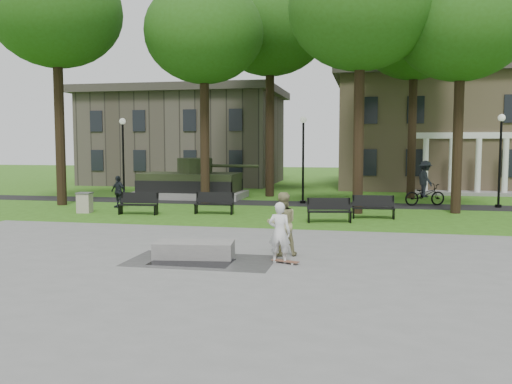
% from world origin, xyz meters
% --- Properties ---
extents(ground, '(120.00, 120.00, 0.00)m').
position_xyz_m(ground, '(0.00, 0.00, 0.00)').
color(ground, '#2F5714').
rests_on(ground, ground).
extents(plaza, '(22.00, 16.00, 0.02)m').
position_xyz_m(plaza, '(0.00, -5.00, 0.01)').
color(plaza, gray).
rests_on(plaza, ground).
extents(footpath, '(44.00, 2.60, 0.01)m').
position_xyz_m(footpath, '(0.00, 12.00, 0.01)').
color(footpath, black).
rests_on(footpath, ground).
extents(building_right, '(17.00, 12.00, 8.60)m').
position_xyz_m(building_right, '(10.00, 26.00, 4.34)').
color(building_right, '#9E8460').
rests_on(building_right, ground).
extents(building_left, '(15.00, 10.00, 7.20)m').
position_xyz_m(building_left, '(-11.00, 26.50, 3.60)').
color(building_left, '#4C443D').
rests_on(building_left, ground).
extents(tree_0, '(6.80, 6.80, 12.97)m').
position_xyz_m(tree_0, '(-12.00, 9.00, 10.03)').
color(tree_0, black).
rests_on(tree_0, ground).
extents(tree_1, '(6.20, 6.20, 11.63)m').
position_xyz_m(tree_1, '(-4.50, 10.50, 8.95)').
color(tree_1, black).
rests_on(tree_1, ground).
extents(tree_2, '(6.60, 6.60, 12.16)m').
position_xyz_m(tree_2, '(3.50, 8.50, 9.32)').
color(tree_2, black).
rests_on(tree_2, ground).
extents(tree_3, '(6.00, 6.00, 11.19)m').
position_xyz_m(tree_3, '(8.00, 9.50, 8.60)').
color(tree_3, black).
rests_on(tree_3, ground).
extents(tree_4, '(7.20, 7.20, 13.50)m').
position_xyz_m(tree_4, '(-2.00, 16.00, 10.39)').
color(tree_4, black).
rests_on(tree_4, ground).
extents(tree_5, '(6.40, 6.40, 12.44)m').
position_xyz_m(tree_5, '(6.50, 16.50, 9.67)').
color(tree_5, black).
rests_on(tree_5, ground).
extents(lamp_left, '(0.36, 0.36, 4.73)m').
position_xyz_m(lamp_left, '(-10.00, 12.30, 2.79)').
color(lamp_left, black).
rests_on(lamp_left, ground).
extents(lamp_mid, '(0.36, 0.36, 4.73)m').
position_xyz_m(lamp_mid, '(0.50, 12.30, 2.79)').
color(lamp_mid, black).
rests_on(lamp_mid, ground).
extents(lamp_right, '(0.36, 0.36, 4.73)m').
position_xyz_m(lamp_right, '(10.50, 12.30, 2.79)').
color(lamp_right, black).
rests_on(lamp_right, ground).
extents(tank_monument, '(7.45, 3.40, 2.40)m').
position_xyz_m(tank_monument, '(-6.46, 14.00, 0.86)').
color(tank_monument, gray).
rests_on(tank_monument, ground).
extents(puddle, '(2.20, 1.20, 0.00)m').
position_xyz_m(puddle, '(-0.72, -3.19, 0.02)').
color(puddle, black).
rests_on(puddle, plaza).
extents(concrete_block, '(2.31, 1.27, 0.45)m').
position_xyz_m(concrete_block, '(-0.84, -2.60, 0.24)').
color(concrete_block, gray).
rests_on(concrete_block, plaza).
extents(skateboard, '(0.80, 0.46, 0.07)m').
position_xyz_m(skateboard, '(1.79, -2.85, 0.06)').
color(skateboard, brown).
rests_on(skateboard, plaza).
extents(skateboarder, '(0.62, 0.42, 1.65)m').
position_xyz_m(skateboarder, '(1.62, -2.79, 0.85)').
color(skateboarder, white).
rests_on(skateboarder, plaza).
extents(friend_watching, '(1.05, 0.93, 1.83)m').
position_xyz_m(friend_watching, '(1.54, -1.81, 0.93)').
color(friend_watching, tan).
rests_on(friend_watching, plaza).
extents(pedestrian_walker, '(1.03, 0.73, 1.63)m').
position_xyz_m(pedestrian_walker, '(-8.49, 8.43, 0.81)').
color(pedestrian_walker, black).
rests_on(pedestrian_walker, ground).
extents(cyclist, '(2.32, 1.48, 2.36)m').
position_xyz_m(cyclist, '(6.92, 12.55, 0.96)').
color(cyclist, black).
rests_on(cyclist, ground).
extents(park_bench_0, '(1.82, 0.63, 1.00)m').
position_xyz_m(park_bench_0, '(-6.35, 6.12, 0.52)').
color(park_bench_0, black).
rests_on(park_bench_0, ground).
extents(park_bench_1, '(1.82, 0.60, 1.00)m').
position_xyz_m(park_bench_1, '(-2.99, 6.98, 0.52)').
color(park_bench_1, black).
rests_on(park_bench_1, ground).
extents(park_bench_2, '(1.85, 0.85, 1.00)m').
position_xyz_m(park_bench_2, '(2.42, 5.33, 0.52)').
color(park_bench_2, black).
rests_on(park_bench_2, ground).
extents(park_bench_3, '(1.83, 0.64, 1.00)m').
position_xyz_m(park_bench_3, '(4.21, 6.90, 0.52)').
color(park_bench_3, black).
rests_on(park_bench_3, ground).
extents(trash_bin, '(0.75, 0.75, 0.96)m').
position_xyz_m(trash_bin, '(-9.11, 6.19, 0.49)').
color(trash_bin, '#BEB19C').
rests_on(trash_bin, ground).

